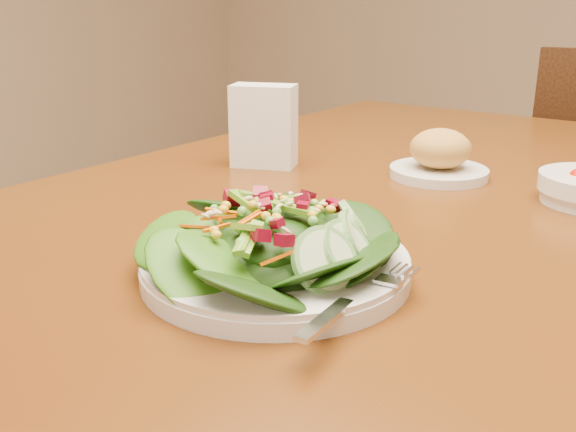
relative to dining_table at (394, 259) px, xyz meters
name	(u,v)px	position (x,y,z in m)	size (l,w,h in m)	color
dining_table	(394,259)	(0.00, 0.00, 0.00)	(0.90, 1.40, 0.75)	#4C2307
salad_plate	(283,251)	(0.05, -0.33, 0.13)	(0.26, 0.25, 0.07)	silver
bread_plate	(440,158)	(0.02, 0.10, 0.13)	(0.14, 0.14, 0.07)	silver
napkin_holder	(264,124)	(-0.23, 0.00, 0.17)	(0.11, 0.09, 0.13)	white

